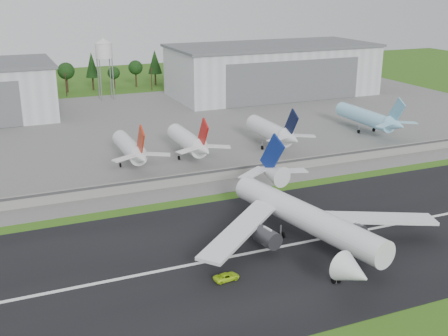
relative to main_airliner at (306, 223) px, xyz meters
name	(u,v)px	position (x,y,z in m)	size (l,w,h in m)	color
ground	(320,264)	(-2.02, -9.57, -4.89)	(600.00, 600.00, 0.00)	#205714
runway	(296,244)	(-2.02, 0.43, -4.84)	(320.00, 60.00, 0.10)	black
runway_centerline	(296,244)	(-2.02, 0.43, -4.78)	(220.00, 1.00, 0.02)	white
apron	(154,129)	(-2.02, 110.43, -4.84)	(320.00, 150.00, 0.10)	slate
blast_fence	(218,175)	(-2.02, 45.41, -3.09)	(240.00, 0.61, 3.50)	gray
hangar_east	(272,70)	(72.98, 155.35, 7.73)	(102.00, 47.00, 25.20)	silver
water_tower	(104,48)	(-7.02, 175.43, 19.66)	(8.40, 8.40, 29.40)	#99999E
utility_poles	(111,93)	(-2.02, 190.43, -4.89)	(230.00, 3.00, 12.00)	black
treeline	(105,88)	(-2.02, 205.43, -4.89)	(320.00, 16.00, 22.00)	black
main_airliner	(306,223)	(0.00, 0.00, 0.00)	(56.19, 58.97, 18.17)	white
ground_vehicle	(226,277)	(-22.18, -8.06, -4.08)	(2.36, 5.12, 1.42)	#BFEE1C
parked_jet_red_a	(132,149)	(-21.64, 66.94, 1.03)	(7.36, 31.29, 16.41)	white
parked_jet_red_b	(190,142)	(-2.56, 66.98, 1.21)	(7.36, 31.29, 16.60)	white
parked_jet_navy	(274,132)	(27.40, 67.01, 1.40)	(7.36, 31.29, 16.81)	white
parked_jet_skyblue	(370,118)	(70.66, 71.99, 1.21)	(7.36, 37.29, 16.65)	#91DBFB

